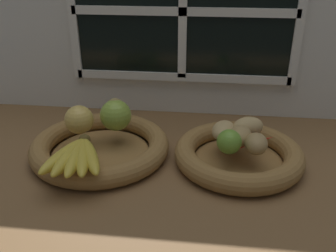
{
  "coord_description": "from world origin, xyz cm",
  "views": [
    {
      "loc": [
        8.1,
        -77.71,
        46.0
      ],
      "look_at": [
        -0.88,
        -0.67,
        8.94
      ],
      "focal_mm": 39.07,
      "sensor_mm": 36.0,
      "label": 1
    }
  ],
  "objects": [
    {
      "name": "back_wall",
      "position": [
        0.0,
        29.77,
        27.88
      ],
      "size": [
        140.0,
        4.6,
        55.0
      ],
      "color": "silver",
      "rests_on": "ground_plane"
    },
    {
      "name": "fruit_bowl_left",
      "position": [
        -17.78,
        -0.67,
        2.29
      ],
      "size": [
        34.13,
        34.13,
        4.94
      ],
      "color": "olive",
      "rests_on": "ground_plane"
    },
    {
      "name": "apple_green_back",
      "position": [
        -14.7,
        4.18,
        8.88
      ],
      "size": [
        7.89,
        7.89,
        7.89
      ],
      "primitive_type": "sphere",
      "color": "#8CAD3D",
      "rests_on": "fruit_bowl_left"
    },
    {
      "name": "fruit_bowl_right",
      "position": [
        16.03,
        -0.67,
        2.3
      ],
      "size": [
        30.63,
        30.63,
        4.94
      ],
      "color": "olive",
      "rests_on": "ground_plane"
    },
    {
      "name": "ground_plane",
      "position": [
        0.0,
        0.0,
        -1.5
      ],
      "size": [
        140.0,
        90.0,
        3.0
      ],
      "primitive_type": "cube",
      "color": "brown"
    },
    {
      "name": "potato_large",
      "position": [
        16.03,
        -0.67,
        7.26
      ],
      "size": [
        6.09,
        7.21,
        4.65
      ],
      "primitive_type": "ellipsoid",
      "rotation": [
        0.0,
        0.0,
        1.48
      ],
      "color": "#A38451",
      "rests_on": "fruit_bowl_right"
    },
    {
      "name": "potato_small",
      "position": [
        19.37,
        -4.01,
        7.27
      ],
      "size": [
        5.44,
        6.66,
        4.66
      ],
      "primitive_type": "ellipsoid",
      "rotation": [
        0.0,
        0.0,
        4.66
      ],
      "color": "#A38451",
      "rests_on": "fruit_bowl_right"
    },
    {
      "name": "lime_near",
      "position": [
        13.33,
        -4.72,
        7.74
      ],
      "size": [
        5.61,
        5.61,
        5.61
      ],
      "primitive_type": "sphere",
      "color": "#6B9E33",
      "rests_on": "fruit_bowl_right"
    },
    {
      "name": "potato_back",
      "position": [
        18.12,
        3.92,
        7.48
      ],
      "size": [
        9.32,
        7.94,
        5.09
      ],
      "primitive_type": "ellipsoid",
      "rotation": [
        0.0,
        0.0,
        0.42
      ],
      "color": "tan",
      "rests_on": "fruit_bowl_right"
    },
    {
      "name": "pear_brown",
      "position": [
        -14.97,
        5.16,
        8.95
      ],
      "size": [
        7.37,
        7.6,
        8.02
      ],
      "primitive_type": "ellipsoid",
      "rotation": [
        0.0,
        0.0,
        0.31
      ],
      "color": "olive",
      "rests_on": "fruit_bowl_left"
    },
    {
      "name": "potato_oblong",
      "position": [
        12.27,
        2.25,
        7.05
      ],
      "size": [
        7.27,
        9.23,
        4.23
      ],
      "primitive_type": "ellipsoid",
      "rotation": [
        0.0,
        0.0,
        1.33
      ],
      "color": "tan",
      "rests_on": "fruit_bowl_right"
    },
    {
      "name": "apple_golden_left",
      "position": [
        -23.24,
        1.26,
        8.51
      ],
      "size": [
        7.15,
        7.15,
        7.15
      ],
      "primitive_type": "sphere",
      "color": "#DBB756",
      "rests_on": "fruit_bowl_left"
    },
    {
      "name": "chili_pepper",
      "position": [
        18.37,
        -1.25,
        5.92
      ],
      "size": [
        12.95,
        9.24,
        1.97
      ],
      "primitive_type": "cone",
      "rotation": [
        0.0,
        1.57,
        0.57
      ],
      "color": "red",
      "rests_on": "fruit_bowl_right"
    },
    {
      "name": "banana_bunch_front",
      "position": [
        -19.24,
        -12.49,
        6.45
      ],
      "size": [
        14.22,
        17.32,
        3.02
      ],
      "color": "gold",
      "rests_on": "fruit_bowl_left"
    }
  ]
}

